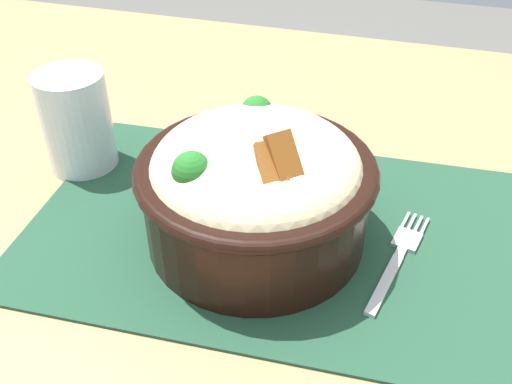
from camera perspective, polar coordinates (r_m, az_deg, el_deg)
table at (r=0.56m, az=-1.72°, el=-9.09°), size 1.40×0.99×0.77m
placemat at (r=0.53m, az=2.05°, el=-3.69°), size 0.46×0.30×0.00m
bowl at (r=0.49m, az=-0.02°, el=0.69°), size 0.22×0.22×0.13m
fork at (r=0.52m, az=13.81°, el=-6.10°), size 0.04×0.14×0.00m
drinking_glass at (r=0.62m, az=-17.03°, el=6.05°), size 0.07×0.07×0.10m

